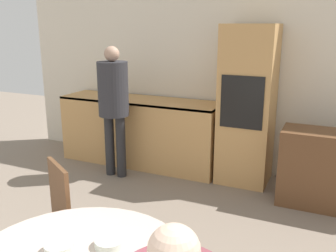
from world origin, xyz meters
The scene contains 8 objects.
wall_back centered at (0.00, 4.93, 1.30)m, with size 6.21×0.05×2.60m.
kitchen_counter centered at (-1.14, 4.59, 0.47)m, with size 2.23×0.60×0.92m.
oven_unit centered at (0.32, 4.60, 0.95)m, with size 0.61×0.59×1.90m.
sideboard centered at (1.35, 4.26, 0.41)m, with size 1.13×0.45×0.82m.
chair_far_left centered at (-0.49, 2.04, 0.53)m, with size 0.55×0.55×0.95m.
person_standing centered at (-1.22, 4.06, 1.01)m, with size 0.37×0.37×1.64m.
bowl_near centered at (0.25, 1.70, 0.76)m, with size 0.16×0.16×0.04m.
bowl_centre centered at (0.04, 1.55, 0.77)m, with size 0.16×0.16×0.05m.
Camera 1 is at (1.26, 0.23, 1.89)m, focal length 40.00 mm.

